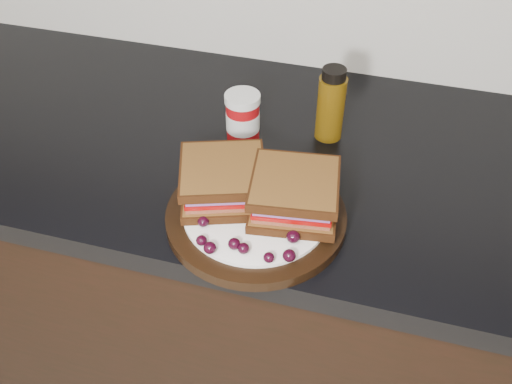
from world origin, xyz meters
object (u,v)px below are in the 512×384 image
Objects in this scene: sandwich_left at (223,181)px; condiment_jar at (243,117)px; oil_bottle at (331,104)px; plate at (256,216)px.

condiment_jar reaches higher than sandwich_left.
condiment_jar is at bearing -161.49° from oil_bottle.
oil_bottle is (0.07, 0.25, 0.06)m from plate.
condiment_jar reaches higher than plate.
condiment_jar is (-0.08, 0.20, 0.04)m from plate.
oil_bottle reaches higher than plate.
oil_bottle reaches higher than sandwich_left.
condiment_jar is 0.67× the size of oil_bottle.
condiment_jar is (-0.02, 0.18, -0.01)m from sandwich_left.
sandwich_left is 0.18m from condiment_jar.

